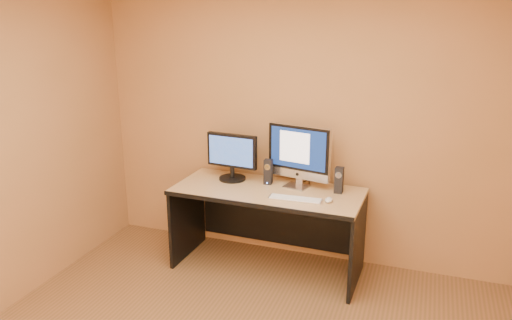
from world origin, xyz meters
name	(u,v)px	position (x,y,z in m)	size (l,w,h in m)	color
walls	(219,198)	(0.00, 0.00, 1.30)	(4.00, 4.00, 2.60)	#A77043
desk	(267,230)	(-0.24, 1.59, 0.39)	(1.67, 0.73, 0.77)	tan
imac	(297,156)	(-0.01, 1.75, 1.06)	(0.59, 0.22, 0.57)	#B9BABE
second_monitor	(232,157)	(-0.64, 1.75, 0.99)	(0.50, 0.25, 0.44)	black
speaker_left	(268,172)	(-0.28, 1.74, 0.89)	(0.07, 0.08, 0.23)	black
speaker_right	(339,180)	(0.37, 1.73, 0.89)	(0.07, 0.08, 0.23)	black
keyboard	(295,199)	(0.06, 1.43, 0.78)	(0.45, 0.12, 0.02)	silver
mouse	(329,200)	(0.33, 1.48, 0.79)	(0.06, 0.11, 0.04)	silver
cable_a	(309,182)	(0.07, 1.90, 0.78)	(0.01, 0.01, 0.23)	black
cable_b	(301,183)	(0.00, 1.86, 0.78)	(0.01, 0.01, 0.19)	black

